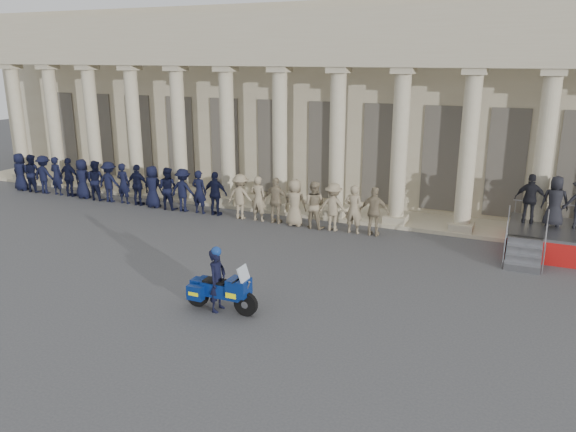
% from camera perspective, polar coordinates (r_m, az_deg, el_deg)
% --- Properties ---
extents(ground, '(90.00, 90.00, 0.00)m').
position_cam_1_polar(ground, '(17.77, -7.93, -6.36)').
color(ground, '#414143').
rests_on(ground, ground).
extents(building, '(40.00, 12.50, 9.00)m').
position_cam_1_polar(building, '(30.03, 7.02, 11.68)').
color(building, tan).
rests_on(building, ground).
extents(officer_rank, '(19.78, 0.73, 1.93)m').
position_cam_1_polar(officer_rank, '(25.85, -12.14, 2.76)').
color(officer_rank, black).
rests_on(officer_rank, ground).
extents(reviewing_stand, '(4.40, 4.18, 2.70)m').
position_cam_1_polar(reviewing_stand, '(21.75, 27.18, 0.25)').
color(reviewing_stand, gray).
rests_on(reviewing_stand, ground).
extents(motorcycle, '(2.17, 0.89, 1.40)m').
position_cam_1_polar(motorcycle, '(15.40, -6.77, -7.49)').
color(motorcycle, black).
rests_on(motorcycle, ground).
extents(rider, '(0.43, 0.64, 1.84)m').
position_cam_1_polar(rider, '(15.34, -7.20, -6.37)').
color(rider, black).
rests_on(rider, ground).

